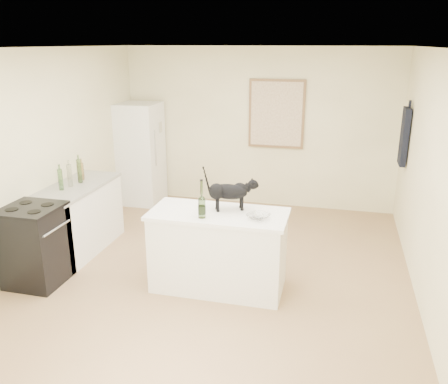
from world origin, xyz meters
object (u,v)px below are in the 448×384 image
fridge (140,154)px  wine_bottle (202,201)px  glass_bowl (258,217)px  black_cat (229,194)px  stove (35,246)px

fridge → wine_bottle: size_ratio=4.65×
fridge → glass_bowl: size_ratio=7.55×
black_cat → wine_bottle: size_ratio=1.46×
stove → wine_bottle: bearing=6.2°
fridge → black_cat: bearing=-48.8°
fridge → wine_bottle: 3.36m
black_cat → fridge: bearing=107.9°
fridge → black_cat: 3.26m
glass_bowl → fridge: bearing=133.4°
stove → wine_bottle: (1.92, 0.21, 0.63)m
stove → glass_bowl: (2.50, 0.31, 0.48)m
stove → fridge: size_ratio=0.53×
stove → black_cat: 2.29m
fridge → glass_bowl: 3.64m
fridge → glass_bowl: fridge is taller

